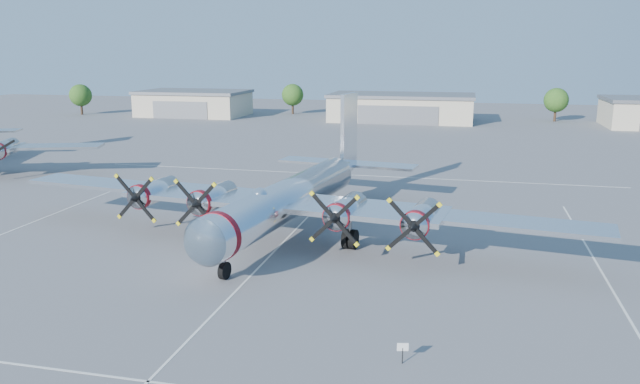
% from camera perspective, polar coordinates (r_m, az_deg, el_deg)
% --- Properties ---
extents(ground, '(260.00, 260.00, 0.00)m').
position_cam_1_polar(ground, '(48.21, -2.91, -4.14)').
color(ground, '#5C5C5F').
rests_on(ground, ground).
extents(parking_lines, '(60.00, 50.08, 0.01)m').
position_cam_1_polar(parking_lines, '(46.61, -3.51, -4.74)').
color(parking_lines, silver).
rests_on(parking_lines, ground).
extents(hangar_west, '(22.60, 14.60, 5.40)m').
position_cam_1_polar(hangar_west, '(139.34, -11.45, 7.99)').
color(hangar_west, '#C3B69B').
rests_on(hangar_west, ground).
extents(hangar_center, '(28.60, 14.60, 5.40)m').
position_cam_1_polar(hangar_center, '(127.37, 7.47, 7.69)').
color(hangar_center, '#C3B69B').
rests_on(hangar_center, ground).
extents(tree_far_west, '(4.80, 4.80, 6.64)m').
position_cam_1_polar(tree_far_west, '(148.06, -21.05, 8.25)').
color(tree_far_west, '#382619').
rests_on(tree_far_west, ground).
extents(tree_west, '(4.80, 4.80, 6.64)m').
position_cam_1_polar(tree_west, '(139.85, -2.52, 8.86)').
color(tree_west, '#382619').
rests_on(tree_west, ground).
extents(tree_east, '(4.80, 4.80, 6.64)m').
position_cam_1_polar(tree_east, '(133.69, 20.78, 7.86)').
color(tree_east, '#382619').
rests_on(tree_east, ground).
extents(main_bomber_b29, '(49.53, 37.32, 10.08)m').
position_cam_1_polar(main_bomber_b29, '(49.11, -2.45, -3.81)').
color(main_bomber_b29, silver).
rests_on(main_bomber_b29, ground).
extents(info_placard, '(0.53, 0.16, 1.01)m').
position_cam_1_polar(info_placard, '(29.72, 7.57, -14.05)').
color(info_placard, black).
rests_on(info_placard, ground).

